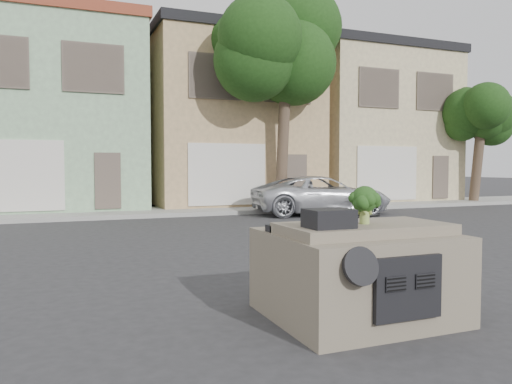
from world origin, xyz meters
TOP-DOWN VIEW (x-y plane):
  - ground_plane at (0.00, 0.00)m, footprint 120.00×120.00m
  - sidewalk at (0.00, 10.50)m, footprint 40.00×3.00m
  - townhouse_mint at (-3.50, 14.50)m, footprint 7.20×8.20m
  - townhouse_tan at (4.00, 14.50)m, footprint 7.20×8.20m
  - townhouse_beige at (11.50, 14.50)m, footprint 7.20×8.20m
  - silver_pickup at (5.79, 8.11)m, footprint 5.36×3.05m
  - tree_near at (5.00, 9.80)m, footprint 4.40×4.00m
  - tree_far at (15.00, 9.80)m, footprint 3.20×3.00m
  - car_dashboard at (0.00, -3.00)m, footprint 2.00×1.80m
  - instrument_hump at (-0.58, -3.35)m, footprint 0.48×0.38m
  - wiper_arm at (0.28, -2.62)m, footprint 0.69×0.15m
  - broccoli at (-0.02, -3.18)m, footprint 0.44×0.44m

SIDE VIEW (x-z plane):
  - ground_plane at x=0.00m, z-range 0.00..0.00m
  - silver_pickup at x=5.79m, z-range -0.71..0.71m
  - sidewalk at x=0.00m, z-range 0.00..0.15m
  - car_dashboard at x=0.00m, z-range 0.00..1.12m
  - wiper_arm at x=0.28m, z-range 1.12..1.14m
  - instrument_hump at x=-0.58m, z-range 1.12..1.32m
  - broccoli at x=-0.02m, z-range 1.12..1.56m
  - tree_far at x=15.00m, z-range 0.00..6.00m
  - townhouse_mint at x=-3.50m, z-range 0.00..7.55m
  - townhouse_tan at x=4.00m, z-range 0.00..7.55m
  - townhouse_beige at x=11.50m, z-range 0.00..7.55m
  - tree_near at x=5.00m, z-range 0.00..8.50m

